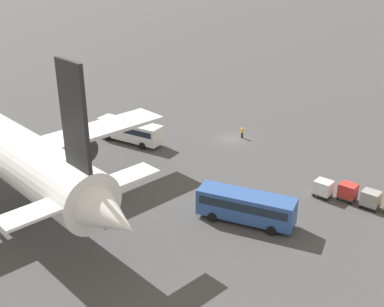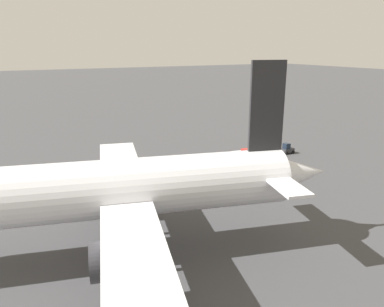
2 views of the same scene
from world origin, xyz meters
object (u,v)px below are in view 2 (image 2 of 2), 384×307
at_px(cargo_cart_white, 238,156).
at_px(cargo_cart_red, 247,154).
at_px(airplane, 111,190).
at_px(worker_person, 131,154).
at_px(shuttle_bus_far, 245,172).
at_px(cargo_cart_grey, 260,152).
at_px(cargo_cart_orange, 270,150).
at_px(baggage_tug, 287,149).
at_px(shuttle_bus_near, 67,176).

bearing_deg(cargo_cart_white, cargo_cart_red, -164.89).
bearing_deg(airplane, cargo_cart_red, -131.73).
bearing_deg(worker_person, cargo_cart_white, 144.52).
xyz_separation_m(shuttle_bus_far, cargo_cart_grey, (-10.61, -9.93, -0.77)).
relative_size(shuttle_bus_far, cargo_cart_red, 4.85).
distance_m(shuttle_bus_far, worker_person, 23.91).
bearing_deg(cargo_cart_orange, baggage_tug, -179.25).
relative_size(shuttle_bus_near, shuttle_bus_far, 0.97).
height_order(airplane, shuttle_bus_far, airplane).
height_order(cargo_cart_grey, cargo_cart_red, same).
bearing_deg(shuttle_bus_near, worker_person, -143.65).
xyz_separation_m(airplane, cargo_cart_grey, (-34.44, -20.77, -6.07)).
distance_m(airplane, cargo_cart_red, 38.69).
height_order(baggage_tug, cargo_cart_red, baggage_tug).
relative_size(shuttle_bus_near, worker_person, 5.98).
xyz_separation_m(worker_person, cargo_cart_white, (-16.26, 11.59, 0.32)).
distance_m(cargo_cart_red, cargo_cart_white, 2.75).
bearing_deg(cargo_cart_white, airplane, 35.12).
distance_m(airplane, cargo_cart_orange, 43.01).
relative_size(airplane, shuttle_bus_near, 4.40).
relative_size(cargo_cart_red, cargo_cart_white, 1.00).
distance_m(airplane, cargo_cart_grey, 40.67).
relative_size(airplane, cargo_cart_orange, 20.79).
bearing_deg(cargo_cart_red, shuttle_bus_far, 52.47).
relative_size(shuttle_bus_near, cargo_cart_grey, 4.72).
relative_size(baggage_tug, worker_person, 1.40).
distance_m(baggage_tug, cargo_cart_grey, 6.96).
relative_size(worker_person, cargo_cart_orange, 0.79).
relative_size(airplane, cargo_cart_grey, 20.79).
relative_size(baggage_tug, cargo_cart_orange, 1.10).
bearing_deg(cargo_cart_red, cargo_cart_orange, 176.82).
bearing_deg(cargo_cart_red, baggage_tug, 178.58).
xyz_separation_m(worker_person, cargo_cart_red, (-18.91, 10.87, 0.32)).
relative_size(shuttle_bus_far, baggage_tug, 4.40).
relative_size(airplane, cargo_cart_red, 20.79).
bearing_deg(cargo_cart_grey, baggage_tug, -178.39).
relative_size(cargo_cart_orange, cargo_cart_white, 1.00).
height_order(shuttle_bus_near, baggage_tug, shuttle_bus_near).
xyz_separation_m(shuttle_bus_far, cargo_cart_orange, (-13.26, -10.07, -0.77)).
xyz_separation_m(shuttle_bus_far, cargo_cart_red, (-7.96, -10.36, -0.77)).
bearing_deg(shuttle_bus_near, baggage_tug, 178.08).
relative_size(baggage_tug, cargo_cart_grey, 1.10).
distance_m(shuttle_bus_near, worker_person, 16.93).
xyz_separation_m(cargo_cart_grey, cargo_cart_white, (5.31, 0.28, 0.00)).
bearing_deg(shuttle_bus_near, cargo_cart_orange, 177.85).
height_order(shuttle_bus_near, cargo_cart_white, shuttle_bus_near).
bearing_deg(shuttle_bus_near, cargo_cart_white, 176.63).
relative_size(shuttle_bus_far, worker_person, 6.14).
height_order(shuttle_bus_far, cargo_cart_orange, shuttle_bus_far).
distance_m(baggage_tug, cargo_cart_orange, 4.31).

